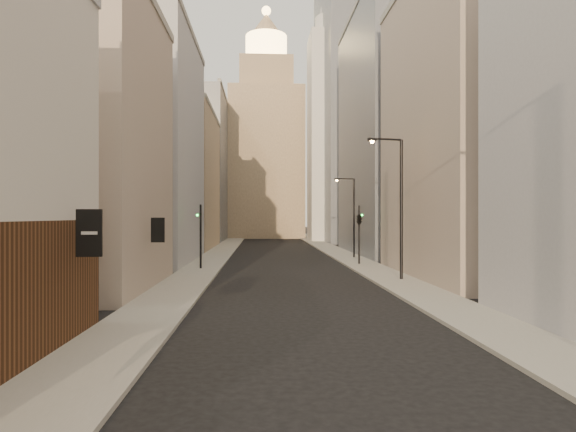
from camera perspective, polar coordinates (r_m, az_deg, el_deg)
The scene contains 15 objects.
sidewalk_left at distance 56.75m, azimuth -7.81°, elevation -4.09°, with size 3.00×140.00×0.15m, color gray.
sidewalk_right at distance 57.18m, azimuth 5.32°, elevation -4.06°, with size 3.00×140.00×0.15m, color gray.
left_bldg_beige at distance 29.48m, azimuth -23.39°, elevation 7.54°, with size 8.00×12.00×16.00m, color #A18F80.
left_bldg_grey at distance 44.97m, azimuth -16.25°, elevation 7.51°, with size 8.00×16.00×20.00m, color #A1A1A6.
left_bldg_tan at distance 62.40m, azimuth -12.49°, elevation 4.02°, with size 8.00×18.00×17.00m, color #947B5E.
left_bldg_wingrid at distance 82.42m, azimuth -10.22°, elevation 5.49°, with size 8.00×20.00×24.00m, color gray.
right_bldg_beige at distance 34.84m, azimuth 20.70°, elevation 9.70°, with size 8.00×16.00×20.00m, color #A18F80.
right_bldg_wingrid at distance 53.99m, azimuth 11.97°, elevation 9.46°, with size 8.00×20.00×26.00m, color gray.
highrise at distance 84.65m, azimuth 10.92°, elevation 14.74°, with size 21.00×23.00×51.20m.
clock_tower at distance 94.39m, azimuth -2.59°, elevation 8.24°, with size 14.00×14.00×44.90m.
white_tower at distance 81.59m, azimuth 5.37°, elevation 10.23°, with size 8.00×8.00×41.50m.
streetlamp_mid at distance 31.13m, azimuth 12.90°, elevation 1.87°, with size 2.34×0.63×9.01m.
streetlamp_far at distance 46.76m, azimuth 7.59°, elevation 0.38°, with size 2.03×0.42×7.76m.
traffic_light_left at distance 37.09m, azimuth -10.32°, elevation -1.03°, with size 0.54×0.42×5.00m.
traffic_light_right at distance 40.43m, azimuth 8.43°, elevation -0.27°, with size 0.73×0.73×5.00m.
Camera 1 is at (-1.88, -1.42, 4.14)m, focal length 30.00 mm.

